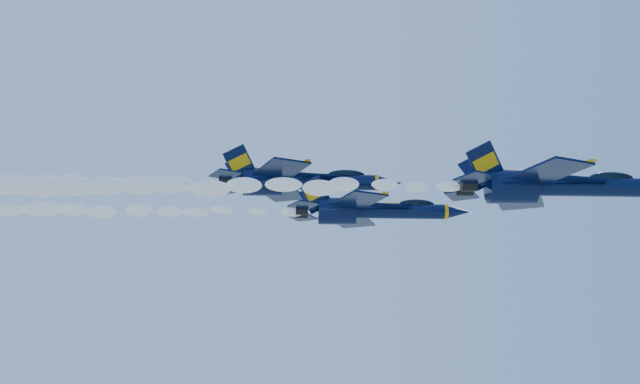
{
  "coord_description": "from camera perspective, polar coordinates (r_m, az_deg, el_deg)",
  "views": [
    {
      "loc": [
        -2.0,
        -75.5,
        131.08
      ],
      "look_at": [
        1.22,
        -1.91,
        152.35
      ],
      "focal_mm": 45.0,
      "sensor_mm": 36.0,
      "label": 1
    }
  ],
  "objects": [
    {
      "name": "jet_second",
      "position": [
        77.22,
        3.7,
        -1.31
      ],
      "size": [
        16.88,
        13.84,
        6.27
      ],
      "color": "black"
    },
    {
      "name": "jet_third",
      "position": [
        85.3,
        -1.49,
        0.78
      ],
      "size": [
        19.46,
        15.96,
        7.23
      ],
      "color": "black"
    },
    {
      "name": "smoke_trail_jet_third",
      "position": [
        89.45,
        -20.18,
        0.72
      ],
      "size": [
        40.7,
        2.01,
        1.81
      ],
      "primitive_type": "ellipsoid",
      "color": "white"
    },
    {
      "name": "smoke_trail_jet_lead",
      "position": [
        67.96,
        -7.03,
        0.42
      ],
      "size": [
        40.7,
        1.98,
        1.79
      ],
      "primitive_type": "ellipsoid",
      "color": "white"
    },
    {
      "name": "jet_lead",
      "position": [
        71.67,
        16.38,
        0.42
      ],
      "size": [
        19.19,
        15.74,
        7.13
      ],
      "color": "black"
    },
    {
      "name": "smoke_trail_jet_second",
      "position": [
        79.08,
        -16.58,
        -1.3
      ],
      "size": [
        40.7,
        1.75,
        1.57
      ],
      "primitive_type": "ellipsoid",
      "color": "white"
    }
  ]
}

